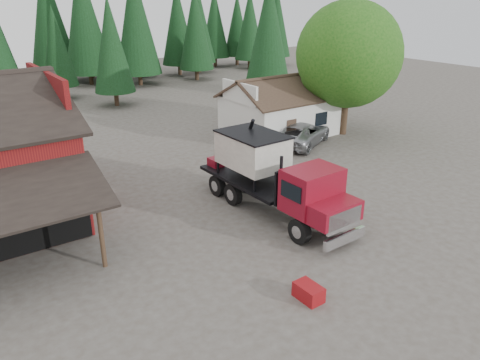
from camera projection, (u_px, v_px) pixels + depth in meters
ground at (243, 248)px, 20.92m from camera, size 120.00×120.00×0.00m
farmhouse at (281, 113)px, 37.08m from camera, size 8.60×6.42×4.65m
deciduous_tree at (349, 59)px, 35.36m from camera, size 8.00×8.00×10.20m
conifer_backdrop at (26, 93)px, 52.65m from camera, size 76.00×16.00×16.00m
near_pine_b at (111, 45)px, 44.59m from camera, size 3.96×3.96×10.40m
near_pine_c at (269, 29)px, 49.77m from camera, size 4.84×4.84×12.40m
feed_truck at (273, 174)px, 23.59m from camera, size 3.05×9.85×4.43m
silver_car at (302, 133)px, 34.67m from camera, size 6.67×5.16×1.68m
equip_box at (309, 292)px, 17.32m from camera, size 0.71×1.11×0.60m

